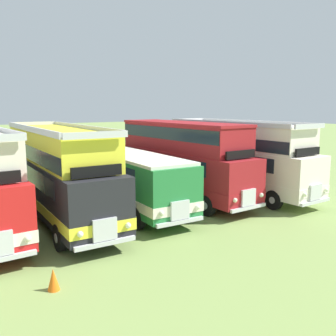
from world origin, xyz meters
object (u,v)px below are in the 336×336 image
bus_sixth_in_row (183,157)px  bus_fifth_in_row (128,176)px  bus_fourth_in_row (59,171)px  cone_mid_row (53,279)px  bus_seventh_in_row (236,155)px

bus_sixth_in_row → bus_fifth_in_row: bearing=-177.3°
bus_fourth_in_row → cone_mid_row: 7.48m
bus_sixth_in_row → bus_seventh_in_row: size_ratio=0.92×
cone_mid_row → bus_fourth_in_row: bearing=70.6°
bus_fifth_in_row → bus_sixth_in_row: bearing=2.7°
bus_fifth_in_row → bus_seventh_in_row: bearing=-3.5°
bus_fifth_in_row → bus_seventh_in_row: 7.38m
bus_fourth_in_row → bus_sixth_in_row: size_ratio=1.07×
bus_fifth_in_row → cone_mid_row: bus_fifth_in_row is taller
bus_fourth_in_row → bus_fifth_in_row: (3.67, 0.02, -0.61)m
cone_mid_row → bus_sixth_in_row: bearing=35.7°
bus_sixth_in_row → bus_seventh_in_row: bearing=-9.7°
bus_fourth_in_row → bus_fifth_in_row: bearing=0.3°
bus_seventh_in_row → cone_mid_row: (-13.40, -6.36, -2.02)m
bus_fourth_in_row → bus_fifth_in_row: bus_fourth_in_row is taller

